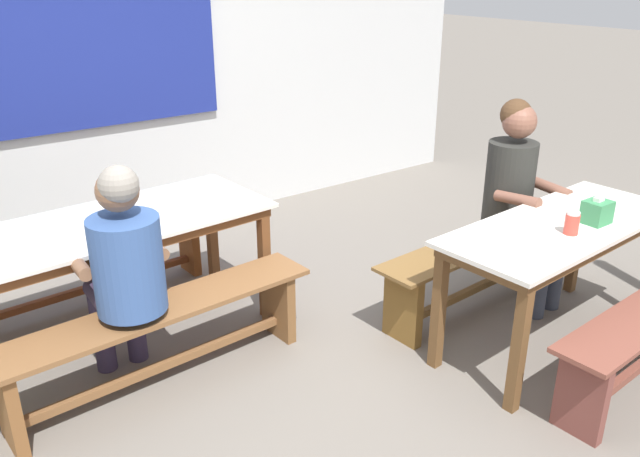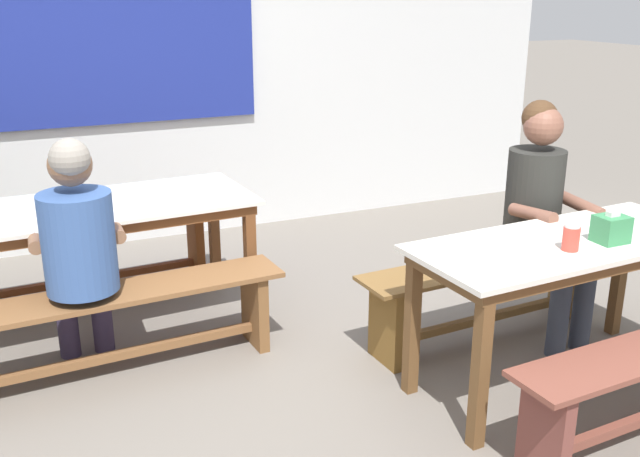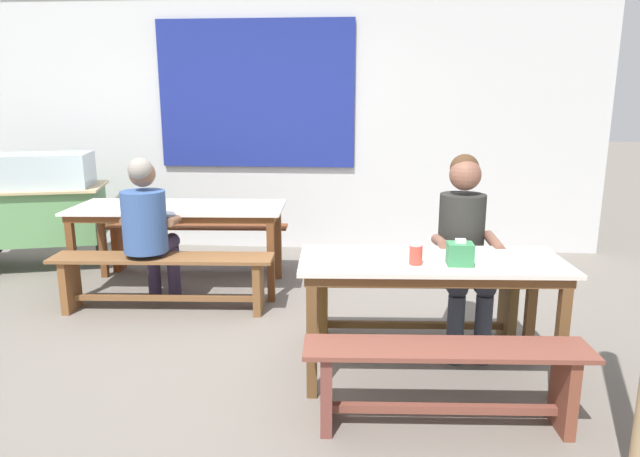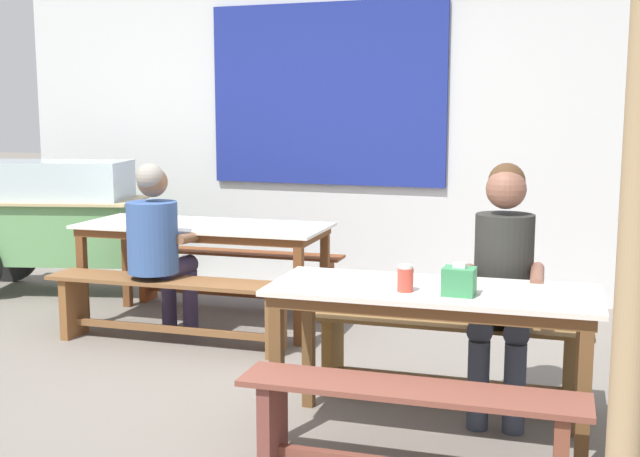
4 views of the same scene
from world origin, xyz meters
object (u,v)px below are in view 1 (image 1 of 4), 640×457
object	(u,v)px
person_right_near_table	(518,190)
bench_near_back	(474,265)
dining_table_far	(107,234)
tissue_box	(597,212)
condiment_jar	(572,223)
bench_far_front	(159,332)
bench_far_back	(80,264)
dining_table_near	(560,237)
person_left_back_turned	(124,265)

from	to	relation	value
person_right_near_table	bench_near_back	bearing A→B (deg)	169.99
dining_table_far	bench_near_back	bearing A→B (deg)	-25.68
tissue_box	bench_near_back	bearing A→B (deg)	104.85
bench_near_back	tissue_box	size ratio (longest dim) A/B	10.24
condiment_jar	person_right_near_table	bearing A→B (deg)	59.16
dining_table_far	tissue_box	size ratio (longest dim) A/B	12.40
person_right_near_table	dining_table_far	bearing A→B (deg)	156.19
bench_far_front	bench_far_back	bearing A→B (deg)	93.15
bench_far_back	condiment_jar	size ratio (longest dim) A/B	14.43
tissue_box	dining_table_near	bearing A→B (deg)	143.41
person_left_back_turned	tissue_box	size ratio (longest dim) A/B	8.22
bench_near_back	person_right_near_table	xyz separation A→B (m)	(0.30, -0.05, 0.46)
bench_far_back	bench_near_back	size ratio (longest dim) A/B	1.17
dining_table_far	person_right_near_table	xyz separation A→B (m)	(2.32, -1.02, 0.07)
bench_far_front	tissue_box	world-z (taller)	tissue_box
dining_table_near	bench_far_front	world-z (taller)	dining_table_near
dining_table_near	bench_near_back	world-z (taller)	dining_table_near
dining_table_far	condiment_jar	world-z (taller)	condiment_jar
person_left_back_turned	dining_table_far	bearing A→B (deg)	79.95
bench_near_back	person_right_near_table	bearing A→B (deg)	-10.01
bench_far_back	person_left_back_turned	world-z (taller)	person_left_back_turned
dining_table_far	person_left_back_turned	distance (m)	0.52
dining_table_near	person_right_near_table	distance (m)	0.58
bench_far_back	dining_table_near	bearing A→B (deg)	-45.15
bench_far_back	tissue_box	world-z (taller)	tissue_box
dining_table_far	bench_far_back	size ratio (longest dim) A/B	1.03
bench_near_back	person_right_near_table	world-z (taller)	person_right_near_table
dining_table_near	person_right_near_table	xyz separation A→B (m)	(0.27, 0.51, 0.08)
dining_table_near	person_left_back_turned	bearing A→B (deg)	154.40
dining_table_near	bench_near_back	xyz separation A→B (m)	(-0.03, 0.56, -0.38)
bench_far_front	person_left_back_turned	world-z (taller)	person_left_back_turned
person_right_near_table	bench_far_back	bearing A→B (deg)	146.02
bench_far_front	condiment_jar	world-z (taller)	condiment_jar
dining_table_near	person_left_back_turned	size ratio (longest dim) A/B	1.28
dining_table_far	tissue_box	world-z (taller)	tissue_box
dining_table_near	dining_table_far	bearing A→B (deg)	143.24
bench_near_back	tissue_box	bearing A→B (deg)	-75.15
dining_table_far	bench_far_front	size ratio (longest dim) A/B	1.06
dining_table_near	bench_far_back	distance (m)	2.98
bench_far_back	person_left_back_turned	xyz separation A→B (m)	(-0.06, -1.07, 0.42)
bench_far_front	person_left_back_turned	size ratio (longest dim) A/B	1.43
bench_far_front	dining_table_near	bearing A→B (deg)	-25.68
bench_near_back	condiment_jar	world-z (taller)	condiment_jar
bench_near_back	condiment_jar	xyz separation A→B (m)	(-0.07, -0.68, 0.53)
dining_table_far	person_right_near_table	world-z (taller)	person_right_near_table
dining_table_far	bench_far_front	bearing A→B (deg)	-86.85
bench_near_back	tissue_box	xyz separation A→B (m)	(0.18, -0.67, 0.53)
person_left_back_turned	condiment_jar	bearing A→B (deg)	-29.37
bench_far_front	bench_near_back	size ratio (longest dim) A/B	1.15
bench_far_back	bench_far_front	bearing A→B (deg)	-86.85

